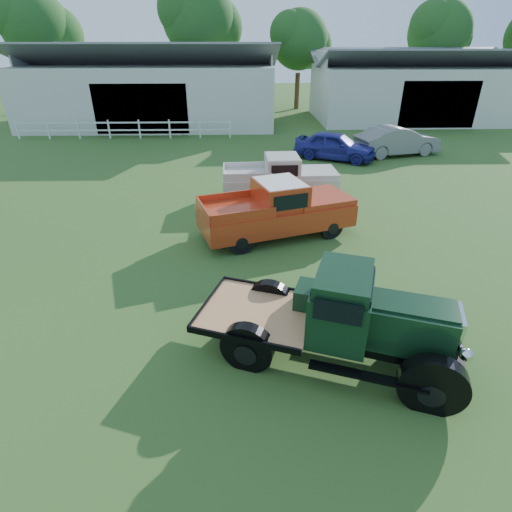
{
  "coord_description": "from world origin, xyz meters",
  "views": [
    {
      "loc": [
        -0.05,
        -7.48,
        5.74
      ],
      "look_at": [
        0.2,
        1.2,
        1.05
      ],
      "focal_mm": 28.0,
      "sensor_mm": 36.0,
      "label": 1
    }
  ],
  "objects_px": {
    "vintage_flatbed": "(335,316)",
    "misc_car_grey": "(397,141)",
    "red_pickup": "(276,209)",
    "misc_car_blue": "(335,146)",
    "white_pickup": "(279,178)"
  },
  "relations": [
    {
      "from": "vintage_flatbed",
      "to": "misc_car_grey",
      "type": "distance_m",
      "value": 17.76
    },
    {
      "from": "red_pickup",
      "to": "misc_car_grey",
      "type": "bearing_deg",
      "value": 35.39
    },
    {
      "from": "misc_car_blue",
      "to": "white_pickup",
      "type": "bearing_deg",
      "value": 177.24
    },
    {
      "from": "vintage_flatbed",
      "to": "white_pickup",
      "type": "relative_size",
      "value": 1.08
    },
    {
      "from": "white_pickup",
      "to": "vintage_flatbed",
      "type": "bearing_deg",
      "value": -90.15
    },
    {
      "from": "red_pickup",
      "to": "white_pickup",
      "type": "height_order",
      "value": "red_pickup"
    },
    {
      "from": "red_pickup",
      "to": "misc_car_blue",
      "type": "relative_size",
      "value": 1.18
    },
    {
      "from": "vintage_flatbed",
      "to": "misc_car_blue",
      "type": "relative_size",
      "value": 1.18
    },
    {
      "from": "misc_car_blue",
      "to": "misc_car_grey",
      "type": "distance_m",
      "value": 3.8
    },
    {
      "from": "vintage_flatbed",
      "to": "red_pickup",
      "type": "xyz_separation_m",
      "value": [
        -0.7,
        5.85,
        -0.08
      ]
    },
    {
      "from": "red_pickup",
      "to": "misc_car_blue",
      "type": "xyz_separation_m",
      "value": [
        3.91,
        9.66,
        -0.2
      ]
    },
    {
      "from": "red_pickup",
      "to": "misc_car_blue",
      "type": "distance_m",
      "value": 10.43
    },
    {
      "from": "vintage_flatbed",
      "to": "misc_car_blue",
      "type": "distance_m",
      "value": 15.85
    },
    {
      "from": "red_pickup",
      "to": "vintage_flatbed",
      "type": "bearing_deg",
      "value": -101.88
    },
    {
      "from": "red_pickup",
      "to": "white_pickup",
      "type": "bearing_deg",
      "value": 65.09
    }
  ]
}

